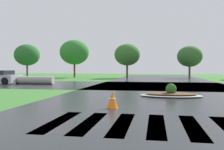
{
  "coord_description": "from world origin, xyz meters",
  "views": [
    {
      "loc": [
        -0.48,
        -2.29,
        1.5
      ],
      "look_at": [
        -3.2,
        13.16,
        1.04
      ],
      "focal_mm": 39.61,
      "sensor_mm": 36.0,
      "label": 1
    }
  ],
  "objects_px": {
    "drainage_pipe_stack": "(36,80)",
    "car_silver_hatch": "(0,77)",
    "median_island": "(171,94)",
    "traffic_cone": "(112,100)"
  },
  "relations": [
    {
      "from": "car_silver_hatch",
      "to": "median_island",
      "type": "bearing_deg",
      "value": 160.14
    },
    {
      "from": "median_island",
      "to": "drainage_pipe_stack",
      "type": "distance_m",
      "value": 13.96
    },
    {
      "from": "median_island",
      "to": "traffic_cone",
      "type": "xyz_separation_m",
      "value": [
        -2.38,
        -4.18,
        0.17
      ]
    },
    {
      "from": "car_silver_hatch",
      "to": "traffic_cone",
      "type": "bearing_deg",
      "value": 144.39
    },
    {
      "from": "median_island",
      "to": "drainage_pipe_stack",
      "type": "relative_size",
      "value": 0.96
    },
    {
      "from": "median_island",
      "to": "car_silver_hatch",
      "type": "relative_size",
      "value": 0.77
    },
    {
      "from": "drainage_pipe_stack",
      "to": "median_island",
      "type": "bearing_deg",
      "value": -34.06
    },
    {
      "from": "drainage_pipe_stack",
      "to": "car_silver_hatch",
      "type": "bearing_deg",
      "value": 177.78
    },
    {
      "from": "traffic_cone",
      "to": "car_silver_hatch",
      "type": "bearing_deg",
      "value": 136.7
    },
    {
      "from": "car_silver_hatch",
      "to": "drainage_pipe_stack",
      "type": "relative_size",
      "value": 1.24
    }
  ]
}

